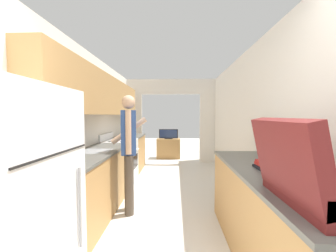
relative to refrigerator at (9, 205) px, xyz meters
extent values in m
cube|color=white|center=(-0.37, 1.45, 0.44)|extent=(0.06, 7.98, 2.50)
cube|color=#B2844C|center=(-0.18, 2.47, 0.97)|extent=(0.32, 4.08, 0.70)
cube|color=white|center=(2.34, 1.45, 0.44)|extent=(0.06, 7.98, 2.50)
cube|color=white|center=(-0.22, 4.88, 0.21)|extent=(0.65, 0.06, 2.05)
cube|color=white|center=(2.18, 4.88, 0.21)|extent=(0.65, 0.06, 2.05)
cube|color=white|center=(0.98, 4.88, 1.46)|extent=(3.05, 0.06, 0.45)
cube|color=#B2844C|center=(-0.04, 1.47, -0.38)|extent=(0.60, 2.08, 0.87)
cube|color=#565651|center=(-0.04, 1.47, 0.07)|extent=(0.62, 2.09, 0.03)
cube|color=#B2844C|center=(-0.04, 3.91, -0.38)|extent=(0.60, 1.20, 0.87)
cube|color=#565651|center=(-0.04, 3.92, 0.07)|extent=(0.62, 1.22, 0.03)
cube|color=#9EA3A8|center=(-0.04, 1.61, 0.09)|extent=(0.42, 0.44, 0.00)
cube|color=#B2844C|center=(2.01, 0.60, -0.38)|extent=(0.60, 2.16, 0.87)
cube|color=#565651|center=(2.01, 0.60, 0.07)|extent=(0.62, 2.18, 0.03)
cube|color=white|center=(0.00, 0.00, 0.00)|extent=(0.68, 0.83, 1.63)
cube|color=black|center=(0.35, 0.00, 0.36)|extent=(0.01, 0.80, 0.01)
cylinder|color=#99999E|center=(0.36, 0.27, -0.13)|extent=(0.02, 0.02, 0.65)
cube|color=white|center=(-0.03, 2.91, -0.36)|extent=(0.62, 0.80, 0.90)
cube|color=black|center=(0.28, 2.91, -0.36)|extent=(0.01, 0.54, 0.27)
cylinder|color=#B7B7BC|center=(0.30, 2.91, -0.14)|extent=(0.02, 0.64, 0.02)
cube|color=white|center=(-0.32, 2.91, 0.16)|extent=(0.04, 0.80, 0.14)
cylinder|color=#232328|center=(0.09, 2.74, 0.09)|extent=(0.16, 0.16, 0.01)
cylinder|color=#232328|center=(0.09, 3.09, 0.09)|extent=(0.16, 0.16, 0.01)
cylinder|color=#232328|center=(-0.16, 2.74, 0.09)|extent=(0.16, 0.16, 0.01)
cylinder|color=#232328|center=(-0.16, 3.09, 0.09)|extent=(0.16, 0.16, 0.01)
cylinder|color=#4C4238|center=(0.47, 1.53, -0.39)|extent=(0.15, 0.15, 0.85)
cylinder|color=#4C4238|center=(0.44, 1.70, -0.39)|extent=(0.15, 0.15, 0.85)
cube|color=#335193|center=(0.45, 1.61, 0.36)|extent=(0.25, 0.25, 0.64)
cylinder|color=#DBAD89|center=(0.48, 1.47, 0.38)|extent=(0.09, 0.09, 0.61)
cylinder|color=#DBAD89|center=(0.42, 1.76, 0.38)|extent=(0.55, 0.18, 0.41)
sphere|color=#DBAD89|center=(0.45, 1.61, 0.80)|extent=(0.20, 0.20, 0.20)
cube|color=#5B1919|center=(2.01, -0.11, 0.17)|extent=(0.45, 0.65, 0.15)
cube|color=#5B1919|center=(1.77, -0.11, 0.37)|extent=(0.18, 0.65, 0.46)
cube|color=#2D2D33|center=(2.01, 0.23, 0.29)|extent=(0.27, 0.02, 0.10)
cube|color=black|center=(2.03, 0.66, 0.10)|extent=(0.24, 0.27, 0.02)
cube|color=red|center=(2.02, 0.69, 0.13)|extent=(0.17, 0.24, 0.03)
cube|color=red|center=(2.04, 0.67, 0.15)|extent=(0.20, 0.26, 0.02)
cube|color=#B2844C|center=(0.90, 5.46, -0.49)|extent=(0.77, 0.42, 0.64)
cube|color=black|center=(0.90, 5.42, -0.16)|extent=(0.27, 0.16, 0.02)
cube|color=black|center=(0.90, 5.42, 0.00)|extent=(0.62, 0.04, 0.30)
cube|color=navy|center=(0.90, 5.40, 0.00)|extent=(0.57, 0.01, 0.26)
cube|color=#B7B7BC|center=(-0.08, 3.50, 0.09)|extent=(0.08, 0.23, 0.00)
cube|color=black|center=(-0.08, 3.33, 0.10)|extent=(0.05, 0.11, 0.02)
camera|label=1|loc=(1.13, -1.33, 0.61)|focal=22.00mm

